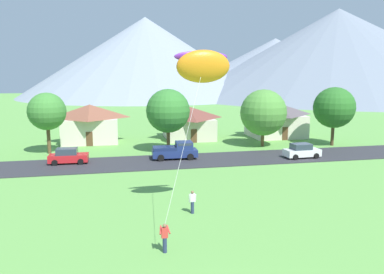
{
  "coord_description": "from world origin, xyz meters",
  "views": [
    {
      "loc": [
        -4.59,
        -12.39,
        9.79
      ],
      "look_at": [
        0.48,
        12.33,
        5.54
      ],
      "focal_mm": 34.79,
      "sensor_mm": 36.0,
      "label": 1
    }
  ],
  "objects": [
    {
      "name": "house_left_center",
      "position": [
        20.26,
        42.42,
        2.8
      ],
      "size": [
        8.67,
        7.55,
        5.41
      ],
      "color": "beige",
      "rests_on": "ground"
    },
    {
      "name": "road_strip",
      "position": [
        0.0,
        28.41,
        0.04
      ],
      "size": [
        160.0,
        7.23,
        0.08
      ],
      "primitive_type": "cube",
      "color": "#2D2D33",
      "rests_on": "ground"
    },
    {
      "name": "house_leftmost",
      "position": [
        6.35,
        43.48,
        2.56
      ],
      "size": [
        7.61,
        8.5,
        4.95
      ],
      "color": "beige",
      "rests_on": "ground"
    },
    {
      "name": "tree_center",
      "position": [
        1.82,
        33.83,
        5.27
      ],
      "size": [
        5.52,
        5.52,
        8.04
      ],
      "color": "brown",
      "rests_on": "ground"
    },
    {
      "name": "watcher_person",
      "position": [
        0.52,
        12.35,
        0.88
      ],
      "size": [
        0.56,
        0.24,
        1.68
      ],
      "color": "navy",
      "rests_on": "ground"
    },
    {
      "name": "parked_car_white_mid_west",
      "position": [
        16.77,
        27.14,
        0.87
      ],
      "size": [
        4.28,
        2.24,
        1.68
      ],
      "color": "white",
      "rests_on": "road_strip"
    },
    {
      "name": "mountain_central_ridge",
      "position": [
        77.87,
        133.19,
        12.83
      ],
      "size": [
        111.85,
        111.85,
        25.66
      ],
      "primitive_type": "cone",
      "color": "gray",
      "rests_on": "ground"
    },
    {
      "name": "tree_near_left",
      "position": [
        15.1,
        35.11,
        4.67
      ],
      "size": [
        6.31,
        6.31,
        7.83
      ],
      "color": "brown",
      "rests_on": "ground"
    },
    {
      "name": "tree_left_of_center",
      "position": [
        -12.94,
        35.96,
        5.28
      ],
      "size": [
        4.64,
        4.64,
        7.62
      ],
      "color": "brown",
      "rests_on": "ground"
    },
    {
      "name": "kite_flyer_with_kite",
      "position": [
        1.05,
        11.6,
        10.25
      ],
      "size": [
        5.43,
        5.84,
        11.48
      ],
      "color": "navy",
      "rests_on": "ground"
    },
    {
      "name": "pickup_truck_navy_east_side",
      "position": [
        2.09,
        29.53,
        1.06
      ],
      "size": [
        5.26,
        2.46,
        1.99
      ],
      "color": "navy",
      "rests_on": "road_strip"
    },
    {
      "name": "house_right_center",
      "position": [
        -8.32,
        43.12,
        2.86
      ],
      "size": [
        8.36,
        6.83,
        5.52
      ],
      "color": "beige",
      "rests_on": "ground"
    },
    {
      "name": "parked_car_red_west_end",
      "position": [
        -9.93,
        29.71,
        0.87
      ],
      "size": [
        4.24,
        2.16,
        1.68
      ],
      "color": "red",
      "rests_on": "road_strip"
    },
    {
      "name": "tree_right_of_center",
      "position": [
        24.87,
        33.71,
        5.29
      ],
      "size": [
        5.63,
        5.63,
        8.11
      ],
      "color": "#4C3823",
      "rests_on": "ground"
    },
    {
      "name": "mountain_east_ridge",
      "position": [
        68.7,
        152.75,
        13.15
      ],
      "size": [
        102.84,
        102.84,
        26.3
      ],
      "primitive_type": "cone",
      "color": "gray",
      "rests_on": "ground"
    },
    {
      "name": "mountain_west_ridge",
      "position": [
        89.4,
        135.53,
        18.7
      ],
      "size": [
        134.89,
        134.89,
        37.39
      ],
      "primitive_type": "cone",
      "color": "slate",
      "rests_on": "ground"
    },
    {
      "name": "mountain_far_east_ridge",
      "position": [
        9.36,
        159.22,
        17.48
      ],
      "size": [
        110.54,
        110.54,
        34.96
      ],
      "primitive_type": "cone",
      "color": "gray",
      "rests_on": "ground"
    }
  ]
}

